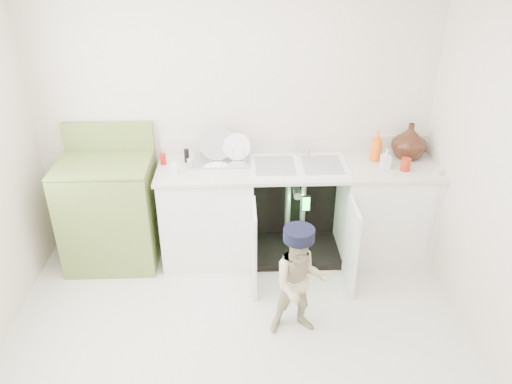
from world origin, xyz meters
TOP-DOWN VIEW (x-y plane):
  - ground at (0.00, 0.00)m, footprint 3.50×3.50m
  - room_shell at (0.00, 0.00)m, footprint 6.00×5.50m
  - counter_run at (0.58, 1.21)m, footprint 2.44×1.02m
  - avocado_stove at (-1.11, 1.18)m, footprint 0.79×0.65m
  - repair_worker at (0.47, 0.18)m, footprint 0.45×0.87m

SIDE VIEW (x-z plane):
  - ground at x=0.00m, z-range 0.00..0.00m
  - repair_worker at x=0.47m, z-range 0.01..0.91m
  - counter_run at x=0.58m, z-range -0.14..1.08m
  - avocado_stove at x=-1.11m, z-range -0.11..1.12m
  - room_shell at x=0.00m, z-range 0.62..1.88m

